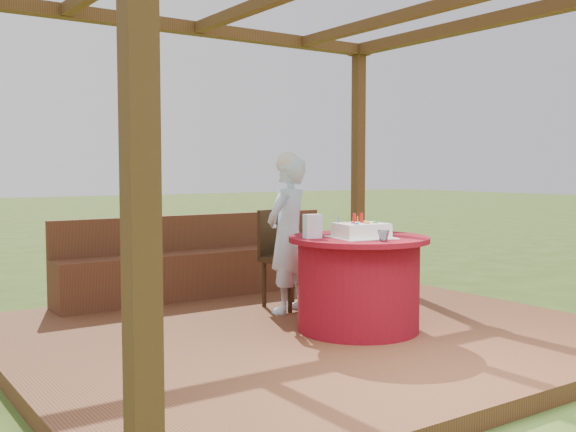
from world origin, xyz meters
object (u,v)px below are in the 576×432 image
object	(u,v)px
table	(358,283)
chair	(286,252)
bench	(205,269)
gift_bag	(312,226)
birthday_cake	(361,230)
drinking_glass	(383,236)
elderly_woman	(288,232)

from	to	relation	value
table	chair	world-z (taller)	chair
bench	table	size ratio (longest dim) A/B	2.74
table	gift_bag	world-z (taller)	gift_bag
birthday_cake	gift_bag	world-z (taller)	birthday_cake
birthday_cake	gift_bag	distance (m)	0.38
bench	drinking_glass	xyz separation A→B (m)	(0.23, -2.37, 0.51)
chair	birthday_cake	size ratio (longest dim) A/B	1.80
gift_bag	elderly_woman	bearing A→B (deg)	80.75
elderly_woman	gift_bag	size ratio (longest dim) A/B	7.79
elderly_woman	birthday_cake	distance (m)	0.97
gift_bag	chair	bearing A→B (deg)	78.81
elderly_woman	drinking_glass	size ratio (longest dim) A/B	16.01
bench	drinking_glass	distance (m)	2.43
chair	elderly_woman	xyz separation A→B (m)	(-0.13, -0.23, 0.21)
birthday_cake	table	bearing A→B (deg)	60.55
chair	elderly_woman	bearing A→B (deg)	-119.63
birthday_cake	elderly_woman	bearing A→B (deg)	91.07
gift_bag	drinking_glass	world-z (taller)	gift_bag
chair	elderly_woman	size ratio (longest dim) A/B	0.63
table	drinking_glass	xyz separation A→B (m)	(-0.08, -0.37, 0.40)
bench	drinking_glass	size ratio (longest dim) A/B	33.93
chair	drinking_glass	world-z (taller)	chair
bench	table	world-z (taller)	bench
bench	gift_bag	bearing A→B (deg)	-92.09
bench	elderly_woman	size ratio (longest dim) A/B	2.12
table	drinking_glass	size ratio (longest dim) A/B	12.38
chair	gift_bag	size ratio (longest dim) A/B	4.89
chair	birthday_cake	world-z (taller)	birthday_cake
table	drinking_glass	world-z (taller)	drinking_glass
gift_bag	table	bearing A→B (deg)	-3.26
table	gift_bag	distance (m)	0.60
birthday_cake	drinking_glass	bearing A→B (deg)	-95.68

